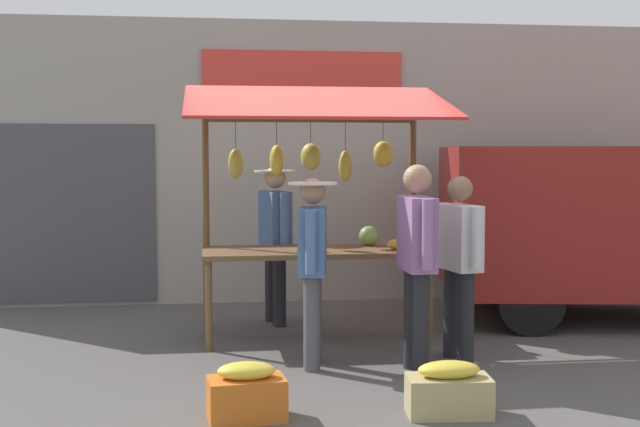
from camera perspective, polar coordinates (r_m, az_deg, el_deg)
name	(u,v)px	position (r m, az deg, el deg)	size (l,w,h in m)	color
ground_plane	(316,338)	(8.40, -0.28, -8.38)	(40.00, 40.00, 0.00)	#514F4C
street_backdrop	(289,162)	(10.38, -2.13, 3.47)	(9.00, 0.30, 3.40)	#9E998E
market_stall	(318,180)	(8.25, -0.16, 2.24)	(2.50, 1.46, 2.50)	brown
vendor_with_sunhat	(275,231)	(8.95, -3.04, -1.20)	(0.43, 0.69, 1.67)	#232328
shopper_in_striped_shirt	(459,255)	(7.47, 9.35, -2.75)	(0.31, 0.68, 1.62)	#232328
shopper_in_grey_tee	(417,252)	(7.01, 6.54, -2.56)	(0.23, 0.73, 1.72)	#232328
shopper_with_ponytail	(313,257)	(7.15, -0.50, -2.91)	(0.42, 0.68, 1.61)	#4C4C51
parked_van	(638,217)	(9.80, 20.60, -0.21)	(4.63, 2.48, 1.88)	maroon
produce_crate_near	(449,391)	(6.07, 8.66, -11.70)	(0.60, 0.37, 0.38)	tan
produce_crate_side	(246,393)	(5.93, -4.97, -11.96)	(0.55, 0.37, 0.40)	#D1661E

